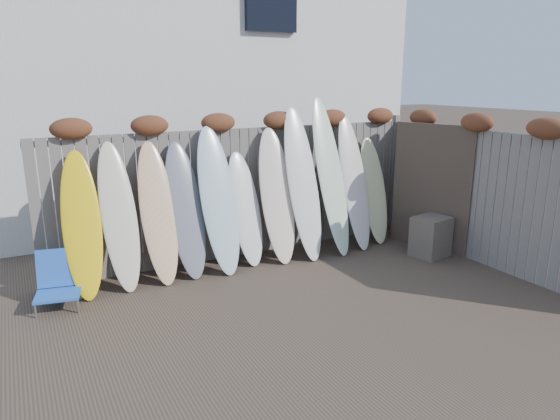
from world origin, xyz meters
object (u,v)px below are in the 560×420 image
wooden_crate (431,236)px  lattice_panel (431,188)px  surfboard_0 (82,225)px  beach_chair (58,281)px

wooden_crate → lattice_panel: lattice_panel is taller
lattice_panel → surfboard_0: (-5.22, 0.74, -0.09)m
lattice_panel → surfboard_0: bearing=155.1°
wooden_crate → lattice_panel: 0.80m
wooden_crate → lattice_panel: size_ratio=0.31×
surfboard_0 → wooden_crate: bearing=-6.1°
wooden_crate → lattice_panel: bearing=52.5°
beach_chair → wooden_crate: 5.41m
surfboard_0 → beach_chair: bearing=-143.9°
wooden_crate → surfboard_0: bearing=168.2°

